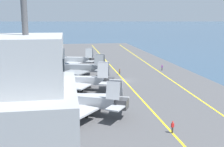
% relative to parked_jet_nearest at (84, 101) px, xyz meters
% --- Properties ---
extents(ground_plane, '(2000.00, 2000.00, 0.00)m').
position_rel_parked_jet_nearest_xyz_m(ground_plane, '(24.38, -11.78, -2.87)').
color(ground_plane, '#334C66').
extents(carrier_deck, '(205.04, 44.45, 0.40)m').
position_rel_parked_jet_nearest_xyz_m(carrier_deck, '(24.38, -11.78, -2.67)').
color(carrier_deck, '#4C4C4F').
rests_on(carrier_deck, ground).
extents(deck_stripe_foul_line, '(184.38, 8.52, 0.01)m').
position_rel_parked_jet_nearest_xyz_m(deck_stripe_foul_line, '(24.38, -24.00, -2.47)').
color(deck_stripe_foul_line, yellow).
rests_on(deck_stripe_foul_line, carrier_deck).
extents(deck_stripe_centerline, '(184.54, 0.36, 0.01)m').
position_rel_parked_jet_nearest_xyz_m(deck_stripe_centerline, '(24.38, -11.78, -2.47)').
color(deck_stripe_centerline, yellow).
rests_on(deck_stripe_centerline, carrier_deck).
extents(parked_jet_nearest, '(13.25, 15.40, 6.23)m').
position_rel_parked_jet_nearest_xyz_m(parked_jet_nearest, '(0.00, 0.00, 0.00)').
color(parked_jet_nearest, '#A8AAAF').
rests_on(parked_jet_nearest, carrier_deck).
extents(parked_jet_second, '(12.26, 16.55, 6.49)m').
position_rel_parked_jet_nearest_xyz_m(parked_jet_second, '(16.29, 0.09, -0.14)').
color(parked_jet_second, '#A8AAAF').
rests_on(parked_jet_second, carrier_deck).
extents(parked_jet_third, '(13.51, 17.04, 6.49)m').
position_rel_parked_jet_nearest_xyz_m(parked_jet_third, '(29.62, -0.45, 0.23)').
color(parked_jet_third, gray).
rests_on(parked_jet_third, carrier_deck).
extents(parked_jet_fourth, '(12.69, 15.27, 6.28)m').
position_rel_parked_jet_nearest_xyz_m(parked_jet_fourth, '(45.59, 0.43, -0.02)').
color(parked_jet_fourth, '#9EA3A8').
rests_on(parked_jet_fourth, carrier_deck).
extents(crew_purple_vest, '(0.37, 0.44, 1.79)m').
position_rel_parked_jet_nearest_xyz_m(crew_purple_vest, '(36.15, -26.05, -1.49)').
color(crew_purple_vest, '#232328').
rests_on(crew_purple_vest, carrier_deck).
extents(crew_brown_vest, '(0.41, 0.31, 1.72)m').
position_rel_parked_jet_nearest_xyz_m(crew_brown_vest, '(32.00, -12.05, -1.53)').
color(crew_brown_vest, '#383328').
rests_on(crew_brown_vest, carrier_deck).
extents(crew_red_vest, '(0.32, 0.42, 1.77)m').
position_rel_parked_jet_nearest_xyz_m(crew_red_vest, '(-9.55, -11.75, -1.50)').
color(crew_red_vest, '#383328').
rests_on(crew_red_vest, carrier_deck).
extents(island_tower, '(12.19, 7.91, 22.19)m').
position_rel_parked_jet_nearest_xyz_m(island_tower, '(-21.87, 5.86, 3.99)').
color(island_tower, '#999B9E').
rests_on(island_tower, carrier_deck).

